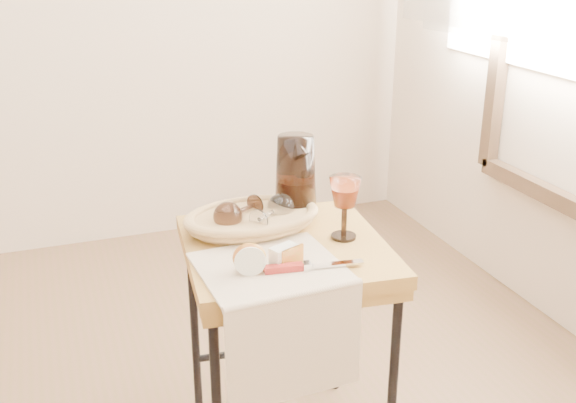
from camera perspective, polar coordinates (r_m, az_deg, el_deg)
name	(u,v)px	position (r m, az deg, el deg)	size (l,w,h in m)	color
side_table	(285,350)	(1.87, -0.22, -12.33)	(0.50, 0.50, 0.63)	brown
tea_towel	(270,267)	(1.59, -1.52, -5.54)	(0.32, 0.29, 0.01)	beige
bread_basket	(252,221)	(1.79, -3.03, -1.65)	(0.32, 0.22, 0.05)	#A38453
goblet_lying_a	(240,211)	(1.78, -4.06, -0.80)	(0.12, 0.08, 0.08)	brown
goblet_lying_b	(271,212)	(1.78, -1.39, -0.92)	(0.12, 0.07, 0.07)	white
pitcher	(296,176)	(1.85, 0.64, 2.14)	(0.16, 0.24, 0.27)	black
wine_goblet	(344,208)	(1.72, 4.75, -0.52)	(0.08, 0.08, 0.17)	white
apple_half	(249,257)	(1.55, -3.26, -4.69)	(0.08, 0.04, 0.07)	red
apple_wedge	(284,255)	(1.59, -0.34, -4.51)	(0.07, 0.04, 0.04)	white
table_knife	(310,265)	(1.57, 1.85, -5.34)	(0.23, 0.02, 0.02)	silver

